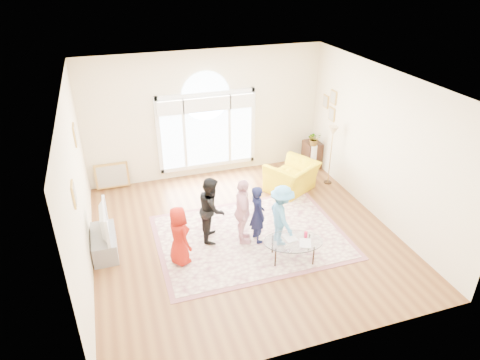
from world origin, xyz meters
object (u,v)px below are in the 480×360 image
object	(u,v)px
television	(101,221)
armchair	(292,177)
coffee_table	(293,242)
area_rug	(251,237)
tv_console	(104,243)

from	to	relation	value
television	armchair	bearing A→B (deg)	14.45
armchair	coffee_table	bearing A→B (deg)	36.44
area_rug	television	distance (m)	2.96
tv_console	television	size ratio (longest dim) A/B	1.00
area_rug	tv_console	world-z (taller)	tv_console
television	coffee_table	world-z (taller)	television
coffee_table	television	bearing A→B (deg)	172.69
television	coffee_table	bearing A→B (deg)	-21.50
tv_console	television	world-z (taller)	television
area_rug	television	size ratio (longest dim) A/B	3.60
coffee_table	armchair	size ratio (longest dim) A/B	1.12
area_rug	armchair	bearing A→B (deg)	44.31
television	coffee_table	size ratio (longest dim) A/B	0.80
tv_console	armchair	bearing A→B (deg)	14.43
coffee_table	area_rug	bearing A→B (deg)	133.36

